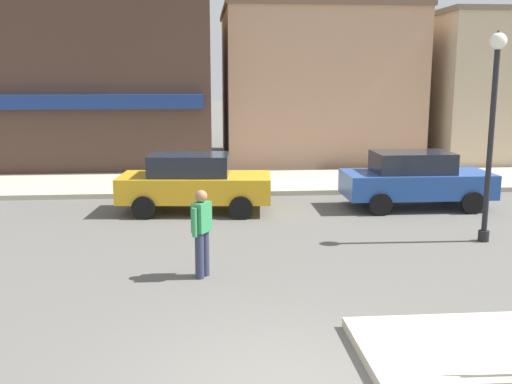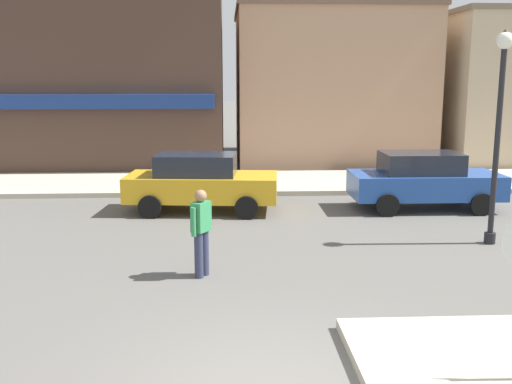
{
  "view_description": "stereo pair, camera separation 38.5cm",
  "coord_description": "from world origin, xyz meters",
  "px_view_note": "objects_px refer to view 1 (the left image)",
  "views": [
    {
      "loc": [
        -0.95,
        -6.26,
        3.61
      ],
      "look_at": [
        -0.02,
        4.5,
        1.5
      ],
      "focal_mm": 42.0,
      "sensor_mm": 36.0,
      "label": 1
    },
    {
      "loc": [
        -0.56,
        -6.29,
        3.61
      ],
      "look_at": [
        -0.02,
        4.5,
        1.5
      ],
      "focal_mm": 42.0,
      "sensor_mm": 36.0,
      "label": 2
    }
  ],
  "objects_px": {
    "lamp_post": "(493,107)",
    "parked_car_nearest": "(194,182)",
    "pedestrian_crossing_near": "(202,231)",
    "parked_car_second": "(415,179)"
  },
  "relations": [
    {
      "from": "lamp_post",
      "to": "parked_car_nearest",
      "type": "bearing_deg",
      "value": 151.58
    },
    {
      "from": "lamp_post",
      "to": "pedestrian_crossing_near",
      "type": "relative_size",
      "value": 2.82
    },
    {
      "from": "lamp_post",
      "to": "parked_car_nearest",
      "type": "distance_m",
      "value": 7.62
    },
    {
      "from": "lamp_post",
      "to": "parked_car_second",
      "type": "relative_size",
      "value": 1.13
    },
    {
      "from": "pedestrian_crossing_near",
      "to": "lamp_post",
      "type": "bearing_deg",
      "value": 16.82
    },
    {
      "from": "parked_car_nearest",
      "to": "pedestrian_crossing_near",
      "type": "relative_size",
      "value": 2.57
    },
    {
      "from": "lamp_post",
      "to": "parked_car_nearest",
      "type": "relative_size",
      "value": 1.1
    },
    {
      "from": "lamp_post",
      "to": "parked_car_nearest",
      "type": "xyz_separation_m",
      "value": [
        -6.43,
        3.48,
        -2.15
      ]
    },
    {
      "from": "parked_car_nearest",
      "to": "parked_car_second",
      "type": "height_order",
      "value": "same"
    },
    {
      "from": "lamp_post",
      "to": "parked_car_nearest",
      "type": "height_order",
      "value": "lamp_post"
    }
  ]
}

